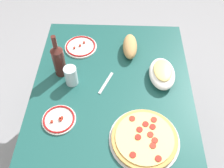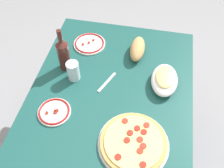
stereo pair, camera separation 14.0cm
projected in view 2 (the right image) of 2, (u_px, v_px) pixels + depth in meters
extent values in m
plane|color=gray|center=(112.00, 144.00, 2.02)|extent=(8.00, 8.00, 0.00)
cube|color=#194C47|center=(112.00, 89.00, 1.44)|extent=(1.11, 0.91, 0.03)
cylinder|color=#33302D|center=(77.00, 62.00, 2.08)|extent=(0.07, 0.07, 0.72)
cylinder|color=#33302D|center=(173.00, 76.00, 1.99)|extent=(0.07, 0.07, 0.72)
cylinder|color=#B7B7BC|center=(133.00, 144.00, 1.21)|extent=(0.35, 0.35, 0.01)
cylinder|color=tan|center=(133.00, 143.00, 1.20)|extent=(0.32, 0.32, 0.02)
cylinder|color=#EACC75|center=(134.00, 141.00, 1.19)|extent=(0.28, 0.28, 0.01)
cylinder|color=maroon|center=(127.00, 140.00, 1.19)|extent=(0.03, 0.03, 0.00)
cylinder|color=maroon|center=(144.00, 132.00, 1.22)|extent=(0.03, 0.03, 0.00)
cylinder|color=#B22D1E|center=(147.00, 125.00, 1.24)|extent=(0.03, 0.03, 0.00)
cylinder|color=maroon|center=(143.00, 165.00, 1.12)|extent=(0.03, 0.03, 0.00)
cylinder|color=#B22D1E|center=(143.00, 146.00, 1.17)|extent=(0.03, 0.03, 0.00)
cylinder|color=maroon|center=(118.00, 157.00, 1.14)|extent=(0.03, 0.03, 0.00)
cylinder|color=#B22D1E|center=(140.00, 139.00, 1.19)|extent=(0.03, 0.03, 0.00)
cylinder|color=maroon|center=(130.00, 133.00, 1.21)|extent=(0.03, 0.03, 0.00)
cylinder|color=#B22D1E|center=(140.00, 151.00, 1.16)|extent=(0.03, 0.03, 0.00)
cylinder|color=#B22D1E|center=(125.00, 121.00, 1.26)|extent=(0.03, 0.03, 0.00)
cylinder|color=maroon|center=(137.00, 128.00, 1.23)|extent=(0.03, 0.03, 0.00)
ellipsoid|color=white|center=(164.00, 80.00, 1.42)|extent=(0.24, 0.15, 0.07)
ellipsoid|color=#AD2819|center=(165.00, 79.00, 1.41)|extent=(0.20, 0.12, 0.03)
ellipsoid|color=#EACC75|center=(165.00, 76.00, 1.39)|extent=(0.17, 0.10, 0.02)
cylinder|color=#471E19|center=(64.00, 56.00, 1.45)|extent=(0.07, 0.07, 0.18)
cone|color=#471E19|center=(61.00, 43.00, 1.37)|extent=(0.07, 0.07, 0.03)
cylinder|color=#471E19|center=(60.00, 36.00, 1.33)|extent=(0.03, 0.03, 0.07)
cylinder|color=silver|center=(73.00, 71.00, 1.43)|extent=(0.07, 0.07, 0.12)
cylinder|color=white|center=(54.00, 112.00, 1.32)|extent=(0.18, 0.18, 0.01)
torus|color=red|center=(54.00, 111.00, 1.31)|extent=(0.16, 0.16, 0.01)
cube|color=#AD2819|center=(55.00, 111.00, 1.31)|extent=(0.01, 0.01, 0.01)
cube|color=#AD2819|center=(57.00, 110.00, 1.31)|extent=(0.01, 0.01, 0.01)
cube|color=#AD2819|center=(56.00, 112.00, 1.31)|extent=(0.01, 0.01, 0.01)
cube|color=#AD2819|center=(47.00, 113.00, 1.30)|extent=(0.01, 0.01, 0.01)
cylinder|color=white|center=(90.00, 44.00, 1.64)|extent=(0.21, 0.21, 0.01)
torus|color=red|center=(89.00, 43.00, 1.64)|extent=(0.19, 0.19, 0.01)
cube|color=#AD2819|center=(83.00, 44.00, 1.63)|extent=(0.01, 0.01, 0.01)
cube|color=#AD2819|center=(93.00, 40.00, 1.65)|extent=(0.01, 0.01, 0.01)
cube|color=#AD2819|center=(89.00, 43.00, 1.64)|extent=(0.01, 0.01, 0.01)
ellipsoid|color=tan|center=(137.00, 49.00, 1.56)|extent=(0.21, 0.09, 0.08)
cube|color=#B7B7BC|center=(107.00, 82.00, 1.45)|extent=(0.16, 0.08, 0.00)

